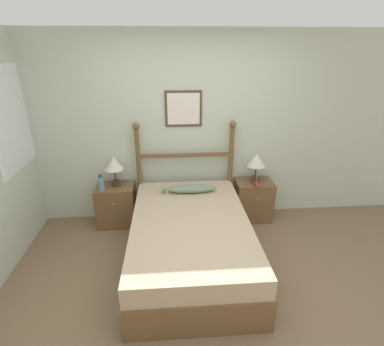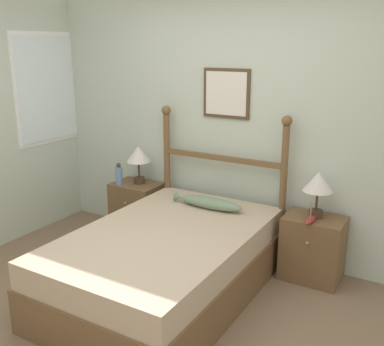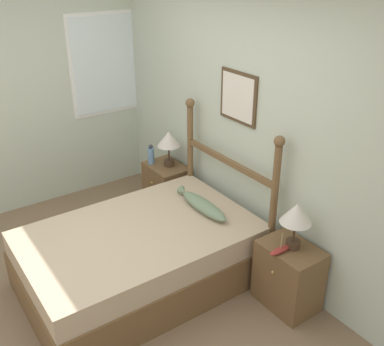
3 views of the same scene
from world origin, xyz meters
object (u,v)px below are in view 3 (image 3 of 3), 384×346
at_px(nightstand_right, 288,276).
at_px(fish_pillow, 202,205).
at_px(table_lamp_right, 296,216).
at_px(nightstand_left, 167,188).
at_px(bottle, 151,155).
at_px(bed, 141,256).
at_px(table_lamp_left, 169,141).
at_px(model_boat, 281,250).

height_order(nightstand_right, fish_pillow, fish_pillow).
bearing_deg(table_lamp_right, nightstand_right, -87.98).
relative_size(nightstand_left, bottle, 2.48).
bearing_deg(fish_pillow, bottle, 173.96).
height_order(bed, table_lamp_left, table_lamp_left).
relative_size(bed, table_lamp_left, 4.99).
bearing_deg(bed, model_boat, 38.74).
height_order(nightstand_left, bottle, bottle).
bearing_deg(nightstand_right, table_lamp_right, 92.02).
distance_m(nightstand_right, model_boat, 0.33).
relative_size(bed, nightstand_right, 3.51).
bearing_deg(fish_pillow, bed, -93.93).
distance_m(bed, table_lamp_right, 1.45).
xyz_separation_m(bed, table_lamp_left, (-0.95, 0.92, 0.60)).
bearing_deg(model_boat, bottle, 179.74).
bearing_deg(nightstand_left, table_lamp_right, 0.28).
height_order(table_lamp_left, model_boat, table_lamp_left).
distance_m(nightstand_left, model_boat, 1.96).
xyz_separation_m(bed, fish_pillow, (0.05, 0.66, 0.34)).
xyz_separation_m(nightstand_left, table_lamp_left, (0.02, 0.03, 0.59)).
height_order(table_lamp_right, fish_pillow, table_lamp_right).
xyz_separation_m(table_lamp_right, bottle, (-2.08, -0.12, -0.20)).
relative_size(nightstand_right, model_boat, 2.49).
distance_m(bed, fish_pillow, 0.74).
bearing_deg(table_lamp_right, fish_pillow, -165.44).
distance_m(nightstand_right, fish_pillow, 1.01).
height_order(bottle, fish_pillow, bottle).
xyz_separation_m(nightstand_left, nightstand_right, (1.94, 0.00, 0.00)).
bearing_deg(table_lamp_right, bed, -137.23).
relative_size(bed, fish_pillow, 2.90).
bearing_deg(fish_pillow, nightstand_left, 167.20).
relative_size(nightstand_left, table_lamp_left, 1.42).
distance_m(table_lamp_left, bottle, 0.29).
relative_size(table_lamp_right, bottle, 1.75).
distance_m(nightstand_left, table_lamp_right, 2.03).
relative_size(bottle, model_boat, 1.00).
distance_m(table_lamp_left, model_boat, 1.94).
distance_m(bottle, model_boat, 2.07).
xyz_separation_m(bed, model_boat, (0.96, 0.77, 0.32)).
xyz_separation_m(nightstand_right, model_boat, (-0.01, -0.12, 0.31)).
bearing_deg(fish_pillow, table_lamp_left, 165.26).
distance_m(bed, bottle, 1.42).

